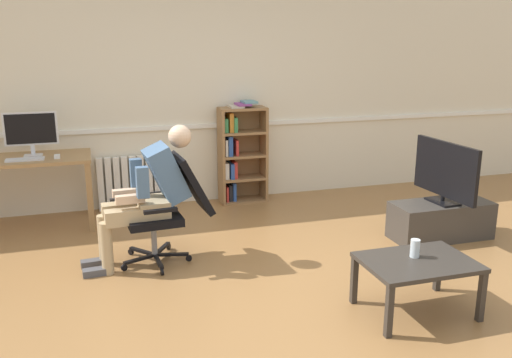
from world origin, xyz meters
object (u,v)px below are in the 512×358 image
object	(u,v)px
computer_desk	(26,168)
imac_monitor	(31,131)
drinking_glass	(415,248)
bookshelf	(239,154)
person_seated	(148,192)
keyboard	(25,159)
coffee_table	(417,267)
radiator	(137,182)
tv_stand	(441,220)
computer_mouse	(57,156)
office_chair	(171,204)
tv_screen	(445,171)

from	to	relation	value
computer_desk	imac_monitor	world-z (taller)	imac_monitor
imac_monitor	drinking_glass	xyz separation A→B (m)	(2.77, -2.76, -0.55)
bookshelf	drinking_glass	distance (m)	3.02
person_seated	drinking_glass	distance (m)	2.25
keyboard	coffee_table	bearing A→B (deg)	-42.69
bookshelf	coffee_table	distance (m)	3.08
radiator	tv_stand	xyz separation A→B (m)	(2.79, -1.89, -0.12)
computer_desk	tv_stand	world-z (taller)	computer_desk
bookshelf	drinking_glass	xyz separation A→B (m)	(0.51, -2.97, -0.12)
radiator	coffee_table	world-z (taller)	radiator
keyboard	person_seated	size ratio (longest dim) A/B	0.30
computer_mouse	office_chair	size ratio (longest dim) A/B	0.10
tv_screen	coffee_table	xyz separation A→B (m)	(-1.09, -1.25, -0.33)
imac_monitor	tv_stand	distance (m)	4.24
computer_mouse	tv_stand	bearing A→B (deg)	-20.91
bookshelf	office_chair	world-z (taller)	bookshelf
person_seated	computer_desk	bearing A→B (deg)	-143.78
coffee_table	computer_mouse	bearing A→B (deg)	133.86
imac_monitor	computer_mouse	xyz separation A→B (m)	(0.24, -0.20, -0.25)
tv_stand	imac_monitor	bearing A→B (deg)	157.73
computer_mouse	drinking_glass	bearing A→B (deg)	-45.36
tv_stand	tv_screen	size ratio (longest dim) A/B	1.14
radiator	drinking_glass	distance (m)	3.52
coffee_table	drinking_glass	world-z (taller)	drinking_glass
imac_monitor	tv_screen	world-z (taller)	imac_monitor
bookshelf	office_chair	xyz separation A→B (m)	(-1.05, -1.55, -0.07)
keyboard	coffee_table	distance (m)	3.86
tv_stand	computer_desk	bearing A→B (deg)	159.08
person_seated	drinking_glass	bearing A→B (deg)	46.86
computer_mouse	drinking_glass	xyz separation A→B (m)	(2.53, -2.56, -0.30)
computer_desk	tv_screen	world-z (taller)	tv_screen
bookshelf	tv_screen	bearing A→B (deg)	-48.40
keyboard	office_chair	world-z (taller)	office_chair
imac_monitor	computer_mouse	world-z (taller)	imac_monitor
bookshelf	tv_stand	bearing A→B (deg)	-48.43
radiator	computer_mouse	bearing A→B (deg)	-148.11
office_chair	coffee_table	world-z (taller)	office_chair
radiator	office_chair	distance (m)	1.67
keyboard	tv_stand	bearing A→B (deg)	-19.16
keyboard	bookshelf	world-z (taller)	bookshelf
person_seated	tv_stand	size ratio (longest dim) A/B	1.23
radiator	tv_stand	size ratio (longest dim) A/B	0.90
coffee_table	drinking_glass	bearing A→B (deg)	81.32
imac_monitor	radiator	size ratio (longest dim) A/B	0.59
coffee_table	drinking_glass	xyz separation A→B (m)	(0.01, 0.06, 0.12)
computer_desk	bookshelf	bearing A→B (deg)	7.09
keyboard	drinking_glass	xyz separation A→B (m)	(2.83, -2.54, -0.30)
imac_monitor	computer_mouse	distance (m)	0.40
imac_monitor	tv_stand	xyz separation A→B (m)	(3.85, -1.58, -0.83)
keyboard	bookshelf	size ratio (longest dim) A/B	0.30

